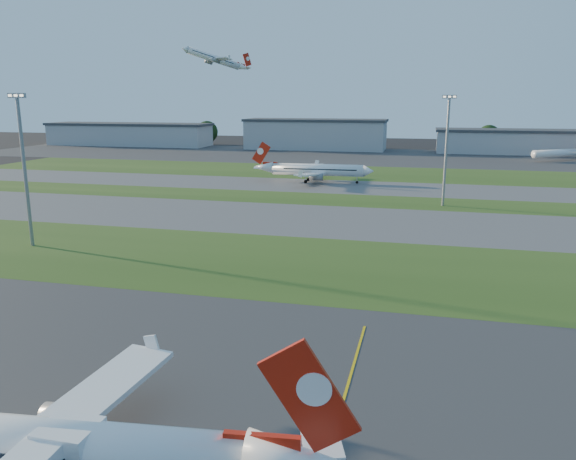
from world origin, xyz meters
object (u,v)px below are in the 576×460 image
(airliner_taxiing, at_px, (316,170))
(light_mast_centre, at_px, (447,143))
(light_mast_west, at_px, (24,160))
(airliner_parked, at_px, (36,447))
(mini_jet_near, at_px, (559,153))

(airliner_taxiing, height_order, light_mast_centre, light_mast_centre)
(light_mast_centre, bearing_deg, light_mast_west, -141.34)
(light_mast_west, xyz_separation_m, light_mast_centre, (70.00, 56.00, 0.00))
(light_mast_west, relative_size, light_mast_centre, 1.00)
(airliner_parked, distance_m, airliner_taxiing, 141.96)
(mini_jet_near, bearing_deg, light_mast_west, -159.22)
(airliner_taxiing, relative_size, light_mast_west, 1.34)
(airliner_parked, relative_size, airliner_taxiing, 0.98)
(mini_jet_near, bearing_deg, airliner_parked, -143.02)
(airliner_taxiing, height_order, mini_jet_near, airliner_taxiing)
(light_mast_west, bearing_deg, mini_jet_near, 55.36)
(airliner_parked, relative_size, light_mast_centre, 1.32)
(airliner_taxiing, bearing_deg, light_mast_centre, 138.27)
(airliner_taxiing, xyz_separation_m, light_mast_centre, (36.80, -30.93, 11.01))
(airliner_parked, relative_size, light_mast_west, 1.32)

